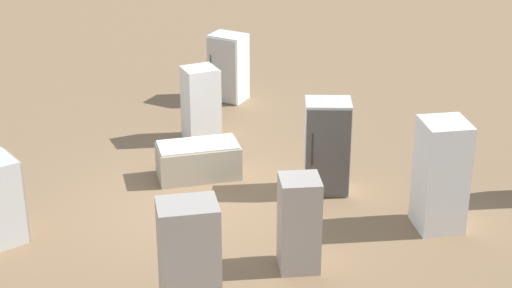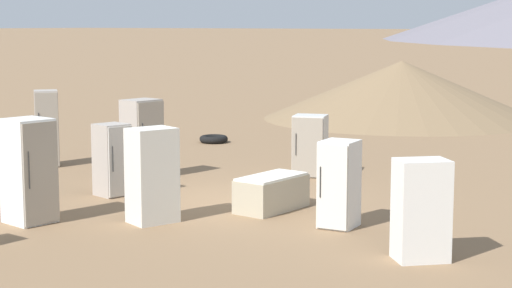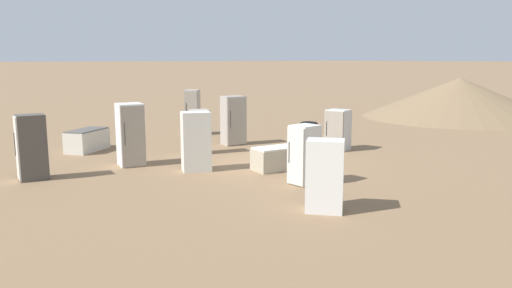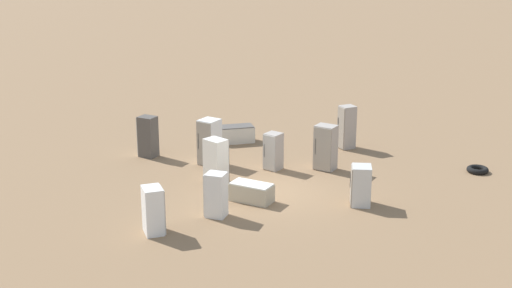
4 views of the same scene
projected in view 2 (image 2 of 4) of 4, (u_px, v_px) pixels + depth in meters
The scene contains 12 objects.
ground_plane at pixel (231, 201), 17.01m from camera, with size 1000.00×1000.00×0.00m, color #846647.
dirt_mound at pixel (401, 90), 31.58m from camera, with size 10.21×10.21×2.15m.
discarded_fridge_0 at pixel (47, 128), 21.09m from camera, with size 0.83×0.84×1.88m.
discarded_fridge_1 at pixel (339, 184), 14.75m from camera, with size 0.74×0.64×1.52m.
discarded_fridge_2 at pixel (152, 175), 15.12m from camera, with size 0.95×0.87×1.69m.
discarded_fridge_4 at pixel (421, 210), 12.70m from camera, with size 0.96×0.97×1.52m.
discarded_fridge_5 at pixel (272, 193), 16.18m from camera, with size 1.54×0.84×0.66m.
discarded_fridge_6 at pixel (142, 139), 19.49m from camera, with size 0.86×0.75×1.80m.
discarded_fridge_7 at pixel (29, 171), 15.07m from camera, with size 0.83×0.89×1.86m.
discarded_fridge_8 at pixel (112, 160), 17.49m from camera, with size 0.70×0.73×1.48m.
discarded_fridge_9 at pixel (310, 146), 19.76m from camera, with size 0.88×0.91×1.42m.
scrap_tire at pixel (214, 139), 25.37m from camera, with size 0.85×0.85×0.21m.
Camera 2 is at (-13.62, -9.65, 3.51)m, focal length 60.00 mm.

